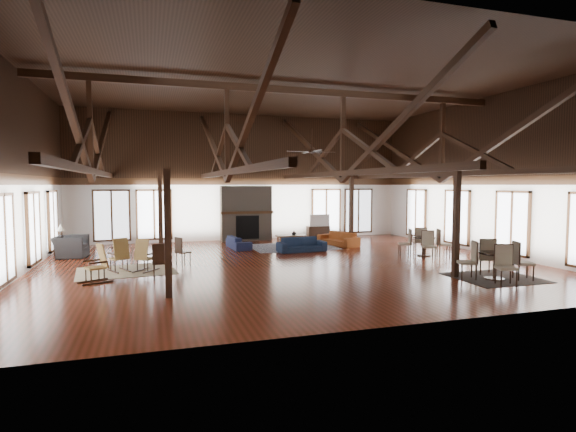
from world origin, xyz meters
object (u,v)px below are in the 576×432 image
object	(u,v)px
armchair	(71,247)
cafe_table_far	(424,243)
tv_console	(318,232)
coffee_table	(291,236)
sofa_navy_left	(239,242)
cafe_table_near	(495,261)
sofa_orange	(338,239)
sofa_navy_front	(302,245)

from	to	relation	value
armchair	cafe_table_far	distance (m)	13.07
tv_console	coffee_table	bearing A→B (deg)	-130.11
cafe_table_far	coffee_table	bearing A→B (deg)	135.40
sofa_navy_left	cafe_table_near	bearing A→B (deg)	-150.19
sofa_orange	tv_console	size ratio (longest dim) A/B	1.77
cafe_table_near	tv_console	distance (m)	10.94
sofa_navy_front	coffee_table	size ratio (longest dim) A/B	1.47
armchair	cafe_table_near	size ratio (longest dim) A/B	0.58
sofa_orange	coffee_table	world-z (taller)	sofa_orange
armchair	cafe_table_far	world-z (taller)	cafe_table_far
cafe_table_near	tv_console	size ratio (longest dim) A/B	1.82
sofa_orange	cafe_table_near	bearing A→B (deg)	-8.47
sofa_navy_front	cafe_table_far	world-z (taller)	cafe_table_far
sofa_navy_front	cafe_table_near	xyz separation A→B (m)	(3.47, -6.59, 0.25)
sofa_navy_front	armchair	world-z (taller)	armchair
cafe_table_far	sofa_navy_front	bearing A→B (deg)	149.79
sofa_orange	tv_console	world-z (taller)	sofa_orange
coffee_table	tv_console	distance (m)	3.57
armchair	coffee_table	bearing A→B (deg)	-82.34
cafe_table_near	armchair	bearing A→B (deg)	147.00
sofa_navy_front	armchair	size ratio (longest dim) A/B	1.59
cafe_table_far	tv_console	bearing A→B (deg)	104.20
sofa_navy_left	sofa_orange	xyz separation A→B (m)	(4.37, -0.33, 0.04)
sofa_navy_front	tv_console	size ratio (longest dim) A/B	1.69
cafe_table_near	cafe_table_far	xyz separation A→B (m)	(0.57, 4.24, -0.04)
sofa_navy_front	cafe_table_near	world-z (taller)	cafe_table_near
sofa_orange	cafe_table_near	size ratio (longest dim) A/B	0.97
tv_console	armchair	bearing A→B (deg)	-164.20
coffee_table	sofa_navy_front	bearing A→B (deg)	-89.31
armchair	cafe_table_near	distance (m)	14.32
coffee_table	sofa_navy_left	bearing A→B (deg)	-178.04
coffee_table	armchair	distance (m)	8.61
sofa_orange	armchair	xyz separation A→B (m)	(-10.68, -0.07, 0.10)
tv_console	cafe_table_far	bearing A→B (deg)	-75.80
coffee_table	tv_console	xyz separation A→B (m)	(2.30, 2.73, -0.14)
sofa_navy_front	coffee_table	world-z (taller)	sofa_navy_front
tv_console	sofa_navy_front	bearing A→B (deg)	-118.73
sofa_navy_front	sofa_orange	world-z (taller)	sofa_orange
sofa_navy_front	sofa_orange	bearing A→B (deg)	26.69
coffee_table	cafe_table_near	bearing A→B (deg)	-64.42
sofa_navy_left	coffee_table	xyz separation A→B (m)	(2.28, -0.04, 0.18)
sofa_navy_left	cafe_table_near	size ratio (longest dim) A/B	0.83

